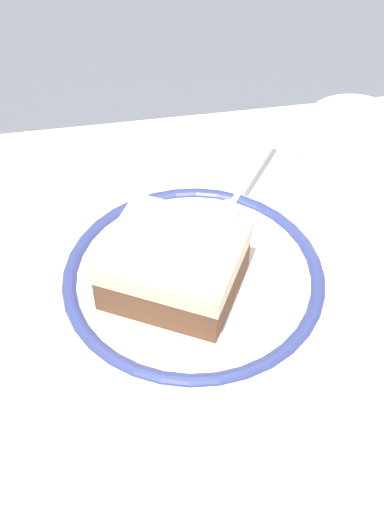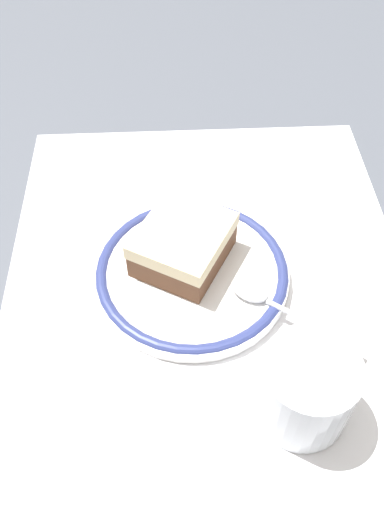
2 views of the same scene
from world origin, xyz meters
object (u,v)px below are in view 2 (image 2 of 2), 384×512
Objects in this scene: plate at (192,272)px; cup at (305,392)px; cake_slice at (183,244)px; spoon at (263,298)px.

cup is at bearing 30.17° from plate.
plate is at bearing -149.83° from cup.
cake_slice is at bearing -149.88° from cup.
cake_slice reaches higher than plate.
cup reaches higher than cake_slice.
spoon is 0.10m from cup.
spoon is (0.06, 0.07, -0.02)m from cake_slice.
cake_slice is (-0.01, -0.01, 0.03)m from plate.
cup is (0.14, 0.08, 0.02)m from plate.
cup reaches higher than spoon.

